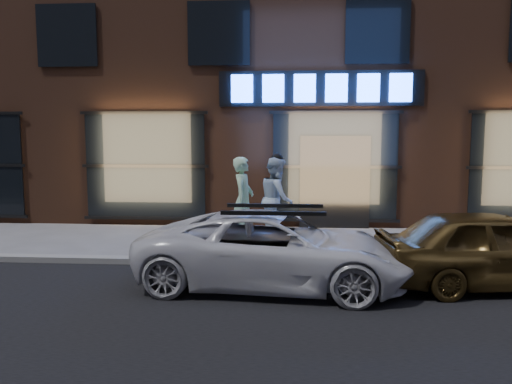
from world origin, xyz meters
TOP-DOWN VIEW (x-y plane):
  - ground at (0.00, 0.00)m, footprint 90.00×90.00m
  - curb at (0.00, 0.00)m, footprint 60.00×0.25m
  - storefront_building at (-0.00, 7.99)m, footprint 30.20×8.28m
  - man_bowtie at (-2.21, 2.12)m, footprint 0.56×0.76m
  - man_cap at (-1.45, 2.38)m, footprint 0.80×0.99m
  - white_suv at (-1.39, -1.22)m, footprint 4.50×2.37m
  - gold_sedan at (2.10, -1.05)m, footprint 3.88×1.91m

SIDE VIEW (x-z plane):
  - ground at x=0.00m, z-range 0.00..0.00m
  - curb at x=0.00m, z-range 0.00..0.12m
  - white_suv at x=-1.39m, z-range 0.00..1.21m
  - gold_sedan at x=2.10m, z-range 0.00..1.27m
  - man_cap at x=-1.45m, z-range 0.00..1.92m
  - man_bowtie at x=-2.21m, z-range 0.00..1.93m
  - storefront_building at x=0.00m, z-range 0.00..10.30m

